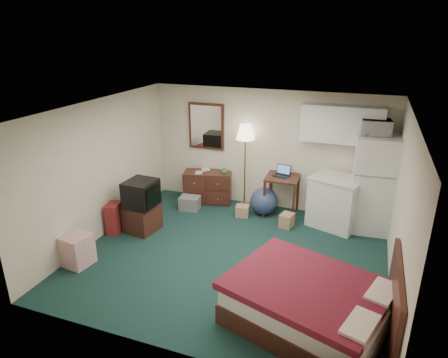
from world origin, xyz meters
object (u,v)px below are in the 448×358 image
at_px(dresser, 208,187).
at_px(bed, 309,304).
at_px(desk, 281,195).
at_px(kitchen_counter, 335,203).
at_px(tv_stand, 142,218).
at_px(suitcase, 114,218).
at_px(fridge, 373,184).
at_px(floor_lamp, 245,167).

xyz_separation_m(dresser, bed, (2.72, -3.19, -0.04)).
bearing_deg(desk, kitchen_counter, -11.28).
height_order(bed, tv_stand, bed).
bearing_deg(suitcase, fridge, 8.46).
distance_m(bed, suitcase, 4.04).
height_order(kitchen_counter, bed, kitchen_counter).
bearing_deg(bed, floor_lamp, 138.32).
xyz_separation_m(dresser, floor_lamp, (0.83, 0.07, 0.55)).
bearing_deg(dresser, bed, -64.27).
distance_m(dresser, suitcase, 2.22).
bearing_deg(suitcase, desk, 20.36).
bearing_deg(tv_stand, desk, 42.53).
bearing_deg(desk, tv_stand, -147.01).
height_order(desk, suitcase, desk).
bearing_deg(tv_stand, fridge, 28.84).
distance_m(desk, kitchen_counter, 1.10).
relative_size(dresser, bed, 0.53).
height_order(dresser, kitchen_counter, kitchen_counter).
distance_m(dresser, bed, 4.19).
relative_size(bed, suitcase, 3.29).
bearing_deg(tv_stand, kitchen_counter, 30.56).
height_order(desk, tv_stand, desk).
bearing_deg(fridge, floor_lamp, 171.97).
relative_size(fridge, suitcase, 3.16).
distance_m(floor_lamp, tv_stand, 2.37).
bearing_deg(fridge, bed, -106.10).
height_order(floor_lamp, bed, floor_lamp).
relative_size(floor_lamp, suitcase, 3.08).
height_order(kitchen_counter, tv_stand, kitchen_counter).
xyz_separation_m(fridge, bed, (-0.65, -3.09, -0.61)).
distance_m(desk, fridge, 1.79).
bearing_deg(kitchen_counter, desk, -169.97).
distance_m(dresser, desk, 1.66).
bearing_deg(desk, suitcase, -148.05).
bearing_deg(kitchen_counter, tv_stand, -137.66).
bearing_deg(tv_stand, dresser, 76.10).
relative_size(floor_lamp, bed, 0.94).
distance_m(floor_lamp, bed, 3.81).
distance_m(dresser, fridge, 3.42).
distance_m(desk, bed, 3.31).
height_order(floor_lamp, fridge, fridge).
bearing_deg(suitcase, kitchen_counter, 10.08).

